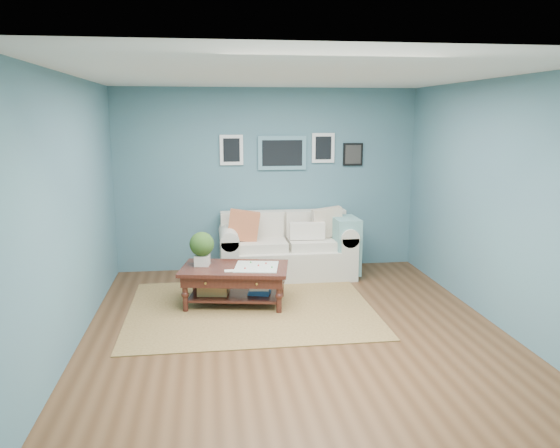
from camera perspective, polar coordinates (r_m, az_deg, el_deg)
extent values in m
plane|color=brown|center=(6.11, 1.43, -10.81)|extent=(5.00, 5.00, 0.00)
plane|color=white|center=(5.68, 1.57, 15.35)|extent=(5.00, 5.00, 0.00)
cube|color=#476779|center=(8.19, -1.29, 4.64)|extent=(4.50, 0.02, 2.70)
cube|color=#476779|center=(3.35, 8.31, -5.23)|extent=(4.50, 0.02, 2.70)
cube|color=#476779|center=(5.83, -20.92, 1.18)|extent=(0.02, 5.00, 2.70)
cube|color=#476779|center=(6.49, 21.54, 2.09)|extent=(0.02, 5.00, 2.70)
cube|color=#5B8C99|center=(8.16, 0.22, 7.43)|extent=(0.72, 0.03, 0.50)
cube|color=black|center=(8.14, 0.24, 7.42)|extent=(0.60, 0.01, 0.38)
cube|color=white|center=(8.09, -5.09, 7.71)|extent=(0.34, 0.03, 0.44)
cube|color=white|center=(8.26, 4.53, 7.93)|extent=(0.34, 0.03, 0.44)
cube|color=black|center=(8.38, 7.62, 7.23)|extent=(0.30, 0.03, 0.34)
cube|color=brown|center=(6.67, -3.05, -8.83)|extent=(2.91, 2.33, 0.01)
cube|color=beige|center=(7.94, 0.70, -3.96)|extent=(1.43, 0.88, 0.42)
cube|color=beige|center=(8.16, 0.36, -0.27)|extent=(1.87, 0.22, 0.48)
cube|color=beige|center=(7.84, -5.35, -3.45)|extent=(0.24, 0.88, 0.62)
cube|color=beige|center=(8.07, 6.57, -3.04)|extent=(0.24, 0.88, 0.62)
cylinder|color=beige|center=(7.77, -5.39, -1.23)|extent=(0.26, 0.88, 0.26)
cylinder|color=beige|center=(8.00, 6.62, -0.88)|extent=(0.26, 0.88, 0.26)
cube|color=beige|center=(7.77, -2.02, -2.20)|extent=(0.72, 0.56, 0.13)
cube|color=beige|center=(7.88, 3.51, -2.03)|extent=(0.72, 0.56, 0.13)
cube|color=beige|center=(7.99, -2.23, -0.02)|extent=(0.72, 0.12, 0.36)
cube|color=beige|center=(8.09, 3.15, 0.12)|extent=(0.72, 0.12, 0.36)
cube|color=#CC5539|center=(7.70, -3.83, -0.17)|extent=(0.48, 0.17, 0.48)
cube|color=beige|center=(7.94, 4.99, 0.16)|extent=(0.47, 0.18, 0.46)
cube|color=silver|center=(7.78, 2.86, -0.72)|extent=(0.50, 0.12, 0.24)
cube|color=#6FA2A4|center=(7.92, 6.80, -2.20)|extent=(0.34, 0.55, 0.80)
cube|color=#33150F|center=(6.71, -4.76, -4.65)|extent=(1.40, 0.97, 0.04)
cube|color=#33150F|center=(6.73, -4.75, -5.35)|extent=(1.30, 0.87, 0.13)
cube|color=#33150F|center=(6.81, -4.71, -7.41)|extent=(1.17, 0.74, 0.03)
sphere|color=gold|center=(6.45, -7.80, -6.17)|extent=(0.03, 0.03, 0.03)
sphere|color=gold|center=(6.37, -2.45, -6.29)|extent=(0.03, 0.03, 0.03)
cylinder|color=#33150F|center=(6.60, -9.89, -7.24)|extent=(0.06, 0.06, 0.44)
cylinder|color=#33150F|center=(6.45, -0.10, -7.49)|extent=(0.06, 0.06, 0.44)
cylinder|color=#33150F|center=(7.14, -8.89, -5.78)|extent=(0.06, 0.06, 0.44)
cylinder|color=#33150F|center=(7.00, 0.13, -5.97)|extent=(0.06, 0.06, 0.44)
cube|color=silver|center=(6.80, -8.13, -3.76)|extent=(0.20, 0.20, 0.13)
sphere|color=#2C4C1D|center=(6.75, -8.17, -2.09)|extent=(0.30, 0.30, 0.30)
cube|color=silver|center=(6.67, -2.47, -4.48)|extent=(0.60, 0.60, 0.01)
cube|color=#A4763F|center=(6.81, -6.98, -6.38)|extent=(0.40, 0.32, 0.21)
cube|color=navy|center=(6.77, -2.16, -6.82)|extent=(0.29, 0.24, 0.12)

